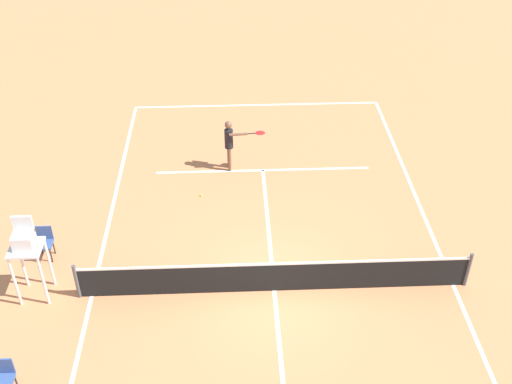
# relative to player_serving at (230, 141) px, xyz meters

# --- Properties ---
(ground_plane) EXTENTS (60.00, 60.00, 0.00)m
(ground_plane) POSITION_rel_player_serving_xyz_m (-1.06, 5.79, -1.09)
(ground_plane) COLOR #D37A4C
(court_lines) EXTENTS (9.60, 20.68, 0.01)m
(court_lines) POSITION_rel_player_serving_xyz_m (-1.06, 5.79, -1.09)
(court_lines) COLOR white
(court_lines) RESTS_ON ground
(tennis_net) EXTENTS (10.20, 0.10, 1.07)m
(tennis_net) POSITION_rel_player_serving_xyz_m (-1.06, 5.79, -0.59)
(tennis_net) COLOR #4C4C51
(tennis_net) RESTS_ON ground
(player_serving) EXTENTS (1.33, 0.49, 1.82)m
(player_serving) POSITION_rel_player_serving_xyz_m (0.00, 0.00, 0.00)
(player_serving) COLOR brown
(player_serving) RESTS_ON ground
(tennis_ball) EXTENTS (0.07, 0.07, 0.07)m
(tennis_ball) POSITION_rel_player_serving_xyz_m (0.96, 1.51, -1.06)
(tennis_ball) COLOR #CCE033
(tennis_ball) RESTS_ON ground
(umpire_chair) EXTENTS (0.80, 0.80, 2.41)m
(umpire_chair) POSITION_rel_player_serving_xyz_m (5.08, 5.63, 0.52)
(umpire_chair) COLOR silver
(umpire_chair) RESTS_ON ground
(courtside_chair_near) EXTENTS (0.44, 0.46, 0.95)m
(courtside_chair_near) POSITION_rel_player_serving_xyz_m (5.01, 8.70, -0.56)
(courtside_chair_near) COLOR #262626
(courtside_chair_near) RESTS_ON ground
(courtside_chair_mid) EXTENTS (0.44, 0.46, 0.95)m
(courtside_chair_mid) POSITION_rel_player_serving_xyz_m (5.17, 4.16, -0.56)
(courtside_chair_mid) COLOR #262626
(courtside_chair_mid) RESTS_ON ground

